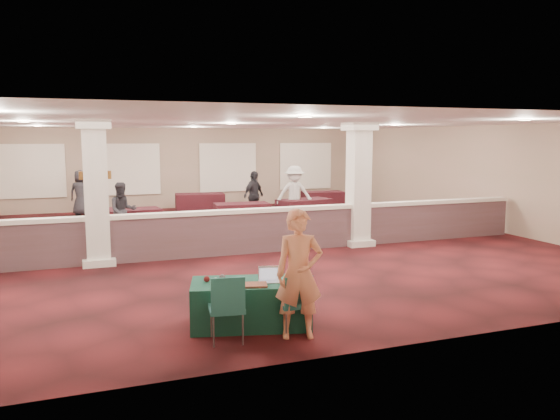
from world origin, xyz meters
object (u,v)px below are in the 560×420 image
object	(u,v)px
far_table_front_center	(242,214)
far_table_back_right	(323,200)
near_table	(250,304)
attendee_b	(294,194)
far_table_front_right	(304,210)
woman	(299,274)
far_table_back_left	(119,219)
far_table_front_left	(129,221)
attendee_d	(81,193)
far_table_back_center	(200,203)
conf_chair_main	(296,299)
attendee_a	(123,211)
conf_chair_side	(227,303)
attendee_c	(254,196)

from	to	relation	value
far_table_front_center	far_table_back_right	distance (m)	5.32
near_table	attendee_b	bearing A→B (deg)	79.05
far_table_front_right	far_table_back_right	xyz separation A→B (m)	(2.04, 2.91, -0.03)
woman	far_table_back_left	xyz separation A→B (m)	(-1.75, 10.40, -0.59)
far_table_front_left	far_table_front_center	bearing A→B (deg)	6.85
near_table	far_table_back_right	distance (m)	14.20
far_table_front_left	attendee_d	world-z (taller)	attendee_d
far_table_front_left	far_table_back_center	size ratio (longest dim) A/B	1.00
far_table_back_right	conf_chair_main	bearing A→B (deg)	-116.22
attendee_a	attendee_b	xyz separation A→B (m)	(5.73, 1.38, 0.15)
woman	far_table_back_left	bearing A→B (deg)	114.58
near_table	attendee_d	world-z (taller)	attendee_d
far_table_front_center	attendee_b	xyz separation A→B (m)	(1.92, 0.19, 0.59)
conf_chair_main	far_table_back_right	world-z (taller)	conf_chair_main
conf_chair_side	woman	bearing A→B (deg)	2.14
far_table_front_left	attendee_a	distance (m)	0.90
far_table_back_left	attendee_c	xyz separation A→B (m)	(4.51, 0.44, 0.52)
far_table_front_left	far_table_front_center	world-z (taller)	far_table_front_left
far_table_back_center	attendee_d	distance (m)	4.31
conf_chair_main	far_table_front_left	world-z (taller)	conf_chair_main
attendee_d	far_table_back_right	bearing A→B (deg)	-167.35
far_table_back_right	conf_chair_side	bearing A→B (deg)	-119.69
near_table	attendee_a	distance (m)	8.22
near_table	woman	xyz separation A→B (m)	(0.50, -0.70, 0.58)
conf_chair_main	attendee_b	world-z (taller)	attendee_b
near_table	attendee_b	world-z (taller)	attendee_b
conf_chair_main	woman	world-z (taller)	woman
far_table_front_right	attendee_a	size ratio (longest dim) A/B	1.15
far_table_front_center	far_table_back_left	bearing A→B (deg)	174.16
far_table_front_center	far_table_front_right	world-z (taller)	far_table_front_right
attendee_a	attendee_d	distance (m)	5.42
far_table_back_center	attendee_a	xyz separation A→B (m)	(-3.15, -4.58, 0.43)
conf_chair_main	attendee_b	distance (m)	10.86
far_table_back_right	attendee_a	size ratio (longest dim) A/B	1.04
conf_chair_main	attendee_a	bearing A→B (deg)	101.60
near_table	attendee_d	distance (m)	13.64
far_table_front_right	far_table_back_center	world-z (taller)	far_table_front_right
far_table_back_left	attendee_c	bearing A→B (deg)	5.61
near_table	woman	size ratio (longest dim) A/B	0.96
conf_chair_side	far_table_back_left	distance (m)	10.32
far_table_back_right	attendee_a	world-z (taller)	attendee_a
conf_chair_side	far_table_front_left	world-z (taller)	conf_chair_side
conf_chair_side	far_table_back_right	distance (m)	14.96
far_table_back_left	far_table_back_center	distance (m)	4.37
woman	attendee_b	distance (m)	10.96
far_table_front_center	attendee_b	bearing A→B (deg)	5.71
far_table_back_right	attendee_b	bearing A→B (deg)	-129.51
far_table_back_left	far_table_back_right	xyz separation A→B (m)	(8.15, 2.71, 0.01)
far_table_back_right	attendee_a	distance (m)	9.20
far_table_front_right	attendee_d	bearing A→B (deg)	151.20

